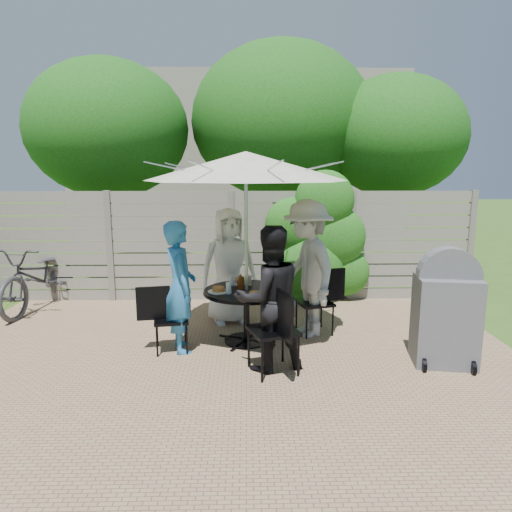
{
  "coord_description": "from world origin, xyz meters",
  "views": [
    {
      "loc": [
        0.25,
        -4.46,
        2.17
      ],
      "look_at": [
        0.37,
        1.27,
        1.09
      ],
      "focal_mm": 32.0,
      "sensor_mm": 36.0,
      "label": 1
    }
  ],
  "objects_px": {
    "patio_table": "(246,306)",
    "person_back": "(229,266)",
    "umbrella": "(246,166)",
    "glass_left": "(229,288)",
    "chair_back": "(227,302)",
    "chair_right": "(315,315)",
    "plate_back": "(238,281)",
    "chair_left": "(170,332)",
    "person_left": "(180,287)",
    "person_right": "(307,269)",
    "plate_right": "(273,286)",
    "bicycle": "(40,276)",
    "plate_extra": "(268,293)",
    "plate_left": "(218,290)",
    "coffee_cup": "(249,280)",
    "chair_front": "(274,348)",
    "glass_right": "(263,281)",
    "glass_back": "(233,280)",
    "syrup_jug": "(241,283)",
    "bbq_grill": "(446,312)",
    "plate_front": "(256,295)",
    "person_front": "(269,299)"
  },
  "relations": [
    {
      "from": "umbrella",
      "to": "plate_back",
      "type": "relative_size",
      "value": 11.88
    },
    {
      "from": "chair_back",
      "to": "chair_right",
      "type": "bearing_deg",
      "value": 47.19
    },
    {
      "from": "plate_front",
      "to": "bbq_grill",
      "type": "relative_size",
      "value": 0.19
    },
    {
      "from": "plate_extra",
      "to": "glass_back",
      "type": "xyz_separation_m",
      "value": [
        -0.44,
        0.45,
        0.05
      ]
    },
    {
      "from": "person_back",
      "to": "plate_extra",
      "type": "xyz_separation_m",
      "value": [
        0.51,
        -1.02,
        -0.11
      ]
    },
    {
      "from": "plate_front",
      "to": "person_front",
      "type": "bearing_deg",
      "value": -72.61
    },
    {
      "from": "person_right",
      "to": "plate_extra",
      "type": "height_order",
      "value": "person_right"
    },
    {
      "from": "person_left",
      "to": "glass_right",
      "type": "relative_size",
      "value": 11.41
    },
    {
      "from": "plate_front",
      "to": "umbrella",
      "type": "bearing_deg",
      "value": 107.39
    },
    {
      "from": "glass_right",
      "to": "patio_table",
      "type": "bearing_deg",
      "value": -140.61
    },
    {
      "from": "chair_back",
      "to": "person_right",
      "type": "bearing_deg",
      "value": 42.91
    },
    {
      "from": "syrup_jug",
      "to": "person_back",
      "type": "bearing_deg",
      "value": 102.99
    },
    {
      "from": "person_left",
      "to": "syrup_jug",
      "type": "bearing_deg",
      "value": -86.28
    },
    {
      "from": "chair_front",
      "to": "glass_back",
      "type": "height_order",
      "value": "chair_front"
    },
    {
      "from": "chair_left",
      "to": "chair_front",
      "type": "relative_size",
      "value": 0.84
    },
    {
      "from": "plate_extra",
      "to": "chair_left",
      "type": "bearing_deg",
      "value": -177.39
    },
    {
      "from": "patio_table",
      "to": "plate_back",
      "type": "xyz_separation_m",
      "value": [
        -0.11,
        0.34,
        0.23
      ]
    },
    {
      "from": "person_left",
      "to": "bbq_grill",
      "type": "relative_size",
      "value": 1.18
    },
    {
      "from": "patio_table",
      "to": "umbrella",
      "type": "height_order",
      "value": "umbrella"
    },
    {
      "from": "plate_extra",
      "to": "person_left",
      "type": "bearing_deg",
      "value": -179.16
    },
    {
      "from": "chair_back",
      "to": "plate_back",
      "type": "height_order",
      "value": "chair_back"
    },
    {
      "from": "chair_right",
      "to": "glass_left",
      "type": "height_order",
      "value": "chair_right"
    },
    {
      "from": "plate_left",
      "to": "coffee_cup",
      "type": "bearing_deg",
      "value": 42.95
    },
    {
      "from": "patio_table",
      "to": "person_back",
      "type": "distance_m",
      "value": 0.9
    },
    {
      "from": "chair_left",
      "to": "glass_left",
      "type": "xyz_separation_m",
      "value": [
        0.7,
        0.11,
        0.52
      ]
    },
    {
      "from": "plate_left",
      "to": "person_left",
      "type": "bearing_deg",
      "value": -162.61
    },
    {
      "from": "plate_left",
      "to": "plate_extra",
      "type": "xyz_separation_m",
      "value": [
        0.6,
        -0.12,
        0.0
      ]
    },
    {
      "from": "person_back",
      "to": "coffee_cup",
      "type": "height_order",
      "value": "person_back"
    },
    {
      "from": "plate_left",
      "to": "glass_right",
      "type": "distance_m",
      "value": 0.63
    },
    {
      "from": "plate_front",
      "to": "bbq_grill",
      "type": "xyz_separation_m",
      "value": [
        2.11,
        -0.37,
        -0.11
      ]
    },
    {
      "from": "glass_left",
      "to": "person_front",
      "type": "bearing_deg",
      "value": -52.91
    },
    {
      "from": "plate_right",
      "to": "plate_extra",
      "type": "xyz_separation_m",
      "value": [
        -0.08,
        -0.34,
        0.0
      ]
    },
    {
      "from": "person_back",
      "to": "glass_right",
      "type": "height_order",
      "value": "person_back"
    },
    {
      "from": "plate_right",
      "to": "bicycle",
      "type": "height_order",
      "value": "bicycle"
    },
    {
      "from": "plate_right",
      "to": "person_right",
      "type": "bearing_deg",
      "value": 17.39
    },
    {
      "from": "glass_back",
      "to": "person_front",
      "type": "bearing_deg",
      "value": -67.11
    },
    {
      "from": "coffee_cup",
      "to": "plate_left",
      "type": "bearing_deg",
      "value": -137.05
    },
    {
      "from": "person_left",
      "to": "glass_back",
      "type": "xyz_separation_m",
      "value": [
        0.61,
        0.46,
        -0.03
      ]
    },
    {
      "from": "person_front",
      "to": "glass_left",
      "type": "bearing_deg",
      "value": -70.3
    },
    {
      "from": "chair_left",
      "to": "coffee_cup",
      "type": "distance_m",
      "value": 1.2
    },
    {
      "from": "plate_right",
      "to": "person_back",
      "type": "bearing_deg",
      "value": 130.84
    },
    {
      "from": "glass_left",
      "to": "bicycle",
      "type": "relative_size",
      "value": 0.07
    },
    {
      "from": "syrup_jug",
      "to": "bicycle",
      "type": "bearing_deg",
      "value": 154.81
    },
    {
      "from": "chair_front",
      "to": "glass_left",
      "type": "height_order",
      "value": "chair_front"
    },
    {
      "from": "chair_front",
      "to": "plate_extra",
      "type": "xyz_separation_m",
      "value": [
        -0.03,
        0.69,
        0.42
      ]
    },
    {
      "from": "person_left",
      "to": "person_right",
      "type": "distance_m",
      "value": 1.66
    },
    {
      "from": "umbrella",
      "to": "chair_left",
      "type": "height_order",
      "value": "umbrella"
    },
    {
      "from": "umbrella",
      "to": "chair_right",
      "type": "height_order",
      "value": "umbrella"
    },
    {
      "from": "umbrella",
      "to": "glass_left",
      "type": "xyz_separation_m",
      "value": [
        -0.22,
        -0.18,
        -1.45
      ]
    },
    {
      "from": "glass_left",
      "to": "syrup_jug",
      "type": "relative_size",
      "value": 0.88
    }
  ]
}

